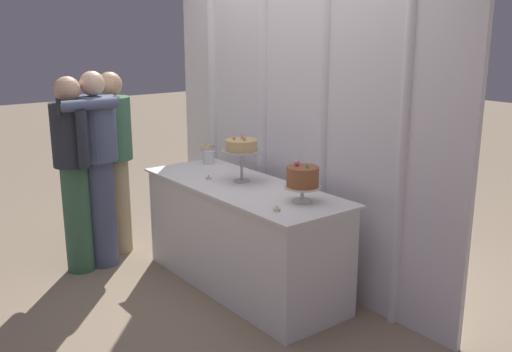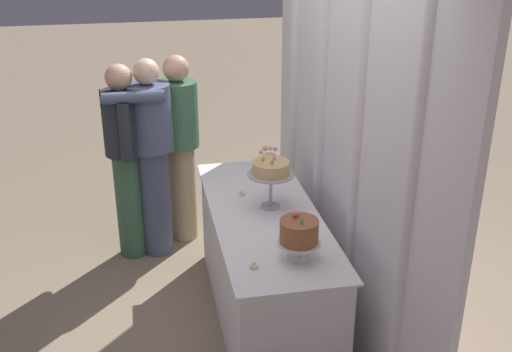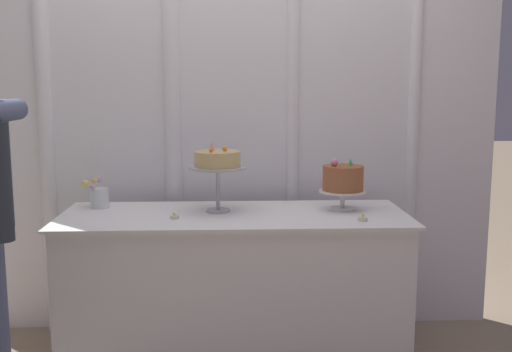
{
  "view_description": "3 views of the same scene",
  "coord_description": "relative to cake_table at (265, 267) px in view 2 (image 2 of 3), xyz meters",
  "views": [
    {
      "loc": [
        3.26,
        -2.29,
        1.9
      ],
      "look_at": [
        0.01,
        0.21,
        0.84
      ],
      "focal_mm": 40.58,
      "sensor_mm": 36.0,
      "label": 1
    },
    {
      "loc": [
        3.43,
        -0.64,
        2.58
      ],
      "look_at": [
        -0.21,
        0.08,
        0.96
      ],
      "focal_mm": 43.59,
      "sensor_mm": 36.0,
      "label": 2
    },
    {
      "loc": [
        -0.02,
        -2.88,
        1.44
      ],
      "look_at": [
        0.11,
        0.17,
        0.97
      ],
      "focal_mm": 41.92,
      "sensor_mm": 36.0,
      "label": 3
    }
  ],
  "objects": [
    {
      "name": "ground_plane",
      "position": [
        0.0,
        -0.1,
        -0.39
      ],
      "size": [
        24.0,
        24.0,
        0.0
      ],
      "primitive_type": "plane",
      "color": "gray"
    },
    {
      "name": "draped_curtain",
      "position": [
        -0.03,
        0.47,
        1.13
      ],
      "size": [
        3.07,
        0.17,
        2.87
      ],
      "color": "white",
      "rests_on": "ground_plane"
    },
    {
      "name": "cake_table",
      "position": [
        0.0,
        0.0,
        0.0
      ],
      "size": [
        1.77,
        0.67,
        0.79
      ],
      "color": "white",
      "rests_on": "ground_plane"
    },
    {
      "name": "cake_display_nearleft",
      "position": [
        -0.08,
        0.05,
        0.65
      ],
      "size": [
        0.3,
        0.3,
        0.36
      ],
      "color": "#B2B2B7",
      "rests_on": "cake_table"
    },
    {
      "name": "cake_display_nearright",
      "position": [
        0.57,
        0.07,
        0.55
      ],
      "size": [
        0.25,
        0.25,
        0.27
      ],
      "color": "silver",
      "rests_on": "cake_table"
    },
    {
      "name": "flower_vase",
      "position": [
        -0.72,
        0.18,
        0.46
      ],
      "size": [
        0.14,
        0.14,
        0.16
      ],
      "color": "silver",
      "rests_on": "cake_table"
    },
    {
      "name": "tealight_far_left",
      "position": [
        -0.29,
        -0.1,
        0.4
      ],
      "size": [
        0.05,
        0.05,
        0.03
      ],
      "color": "beige",
      "rests_on": "cake_table"
    },
    {
      "name": "tealight_near_left",
      "position": [
        0.62,
        -0.19,
        0.4
      ],
      "size": [
        0.05,
        0.05,
        0.04
      ],
      "color": "beige",
      "rests_on": "cake_table"
    },
    {
      "name": "guest_man_pink_jacket",
      "position": [
        -1.24,
        -0.43,
        0.46
      ],
      "size": [
        0.43,
        0.42,
        1.55
      ],
      "color": "#9E8966",
      "rests_on": "ground_plane"
    },
    {
      "name": "guest_girl_blue_dress",
      "position": [
        -1.04,
        -0.67,
        0.47
      ],
      "size": [
        0.45,
        0.56,
        1.58
      ],
      "color": "#4C5675",
      "rests_on": "ground_plane"
    },
    {
      "name": "guest_man_dark_suit",
      "position": [
        -1.03,
        -0.86,
        0.46
      ],
      "size": [
        0.46,
        0.32,
        1.55
      ],
      "color": "#3D6B4C",
      "rests_on": "ground_plane"
    }
  ]
}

